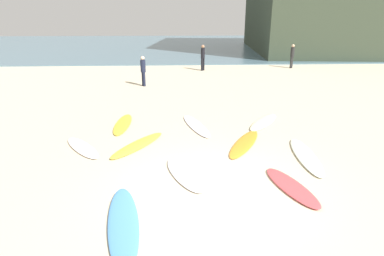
# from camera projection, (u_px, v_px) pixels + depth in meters

# --- Properties ---
(ground_plane) EXTENTS (120.00, 120.00, 0.00)m
(ground_plane) POSITION_uv_depth(u_px,v_px,m) (213.00, 191.00, 7.05)
(ground_plane) COLOR beige
(ocean_water) EXTENTS (120.00, 40.00, 0.08)m
(ocean_water) POSITION_uv_depth(u_px,v_px,m) (181.00, 44.00, 43.95)
(ocean_water) COLOR slate
(ocean_water) RESTS_ON ground_plane
(surfboard_0) EXTENTS (1.69, 2.27, 0.08)m
(surfboard_0) POSITION_uv_depth(u_px,v_px,m) (138.00, 145.00, 9.49)
(surfboard_0) COLOR yellow
(surfboard_0) RESTS_ON ground_plane
(surfboard_1) EXTENTS (1.22, 2.02, 0.07)m
(surfboard_1) POSITION_uv_depth(u_px,v_px,m) (185.00, 174.00, 7.74)
(surfboard_1) COLOR silver
(surfboard_1) RESTS_ON ground_plane
(surfboard_2) EXTENTS (0.79, 2.61, 0.08)m
(surfboard_2) POSITION_uv_depth(u_px,v_px,m) (306.00, 156.00, 8.74)
(surfboard_2) COLOR silver
(surfboard_2) RESTS_ON ground_plane
(surfboard_3) EXTENTS (1.77, 2.24, 0.09)m
(surfboard_3) POSITION_uv_depth(u_px,v_px,m) (264.00, 122.00, 11.54)
(surfboard_3) COLOR #F4EFC1
(surfboard_3) RESTS_ON ground_plane
(surfboard_4) EXTENTS (1.60, 1.93, 0.08)m
(surfboard_4) POSITION_uv_depth(u_px,v_px,m) (82.00, 147.00, 9.30)
(surfboard_4) COLOR white
(surfboard_4) RESTS_ON ground_plane
(surfboard_5) EXTENTS (1.03, 1.98, 0.08)m
(surfboard_5) POSITION_uv_depth(u_px,v_px,m) (291.00, 187.00, 7.15)
(surfboard_5) COLOR #D5494E
(surfboard_5) RESTS_ON ground_plane
(surfboard_6) EXTENTS (1.62, 2.44, 0.06)m
(surfboard_6) POSITION_uv_depth(u_px,v_px,m) (244.00, 143.00, 9.61)
(surfboard_6) COLOR orange
(surfboard_6) RESTS_ON ground_plane
(surfboard_7) EXTENTS (1.01, 2.63, 0.09)m
(surfboard_7) POSITION_uv_depth(u_px,v_px,m) (123.00, 223.00, 5.89)
(surfboard_7) COLOR #4D91E1
(surfboard_7) RESTS_ON ground_plane
(surfboard_8) EXTENTS (0.56, 2.36, 0.07)m
(surfboard_8) POSITION_uv_depth(u_px,v_px,m) (123.00, 124.00, 11.33)
(surfboard_8) COLOR yellow
(surfboard_8) RESTS_ON ground_plane
(surfboard_9) EXTENTS (1.13, 2.58, 0.07)m
(surfboard_9) POSITION_uv_depth(u_px,v_px,m) (196.00, 125.00, 11.19)
(surfboard_9) COLOR white
(surfboard_9) RESTS_ON ground_plane
(beachgoer_near) EXTENTS (0.39, 0.39, 1.80)m
(beachgoer_near) POSITION_uv_depth(u_px,v_px,m) (203.00, 56.00, 22.45)
(beachgoer_near) COLOR black
(beachgoer_near) RESTS_ON ground_plane
(beachgoer_mid) EXTENTS (0.39, 0.39, 1.74)m
(beachgoer_mid) POSITION_uv_depth(u_px,v_px,m) (292.00, 55.00, 23.54)
(beachgoer_mid) COLOR black
(beachgoer_mid) RESTS_ON ground_plane
(beachgoer_far) EXTENTS (0.37, 0.37, 1.64)m
(beachgoer_far) POSITION_uv_depth(u_px,v_px,m) (143.00, 70.00, 17.41)
(beachgoer_far) COLOR #191E33
(beachgoer_far) RESTS_ON ground_plane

